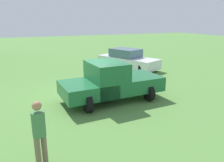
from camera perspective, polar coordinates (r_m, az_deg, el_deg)
ground_plane at (r=10.61m, az=-6.04°, el=-3.92°), size 80.00×80.00×0.00m
pickup_truck at (r=9.73m, az=-0.62°, el=-0.03°), size 2.48×4.62×1.78m
sedan_near at (r=16.41m, az=4.02°, el=5.59°), size 5.03×3.44×1.46m
person_bystander at (r=5.70m, az=-18.44°, el=-12.09°), size 0.44×0.44×1.72m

